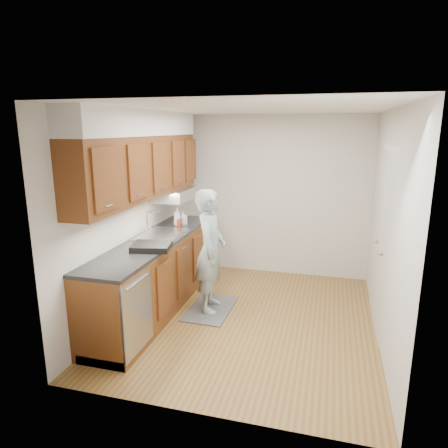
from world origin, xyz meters
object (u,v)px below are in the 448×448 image
(steel_can, at_px, (180,222))
(dish_rack, at_px, (152,247))
(soap_bottle_b, at_px, (183,217))
(person, at_px, (210,243))
(soda_can, at_px, (179,224))
(soap_bottle_a, at_px, (177,216))

(steel_can, distance_m, dish_rack, 1.12)
(soap_bottle_b, bearing_deg, person, -47.51)
(person, xyz_separation_m, dish_rack, (-0.53, -0.57, 0.08))
(person, xyz_separation_m, steel_can, (-0.61, 0.55, 0.10))
(soda_can, xyz_separation_m, steel_can, (-0.02, 0.09, 0.00))
(person, distance_m, dish_rack, 0.78)
(steel_can, relative_size, dish_rack, 0.27)
(soda_can, bearing_deg, steel_can, 100.38)
(soda_can, bearing_deg, soap_bottle_a, 120.70)
(steel_can, height_order, dish_rack, steel_can)
(person, height_order, soap_bottle_b, person)
(person, relative_size, soda_can, 15.17)
(person, relative_size, soap_bottle_b, 8.81)
(person, bearing_deg, soap_bottle_b, 33.81)
(steel_can, bearing_deg, soda_can, -79.62)
(soap_bottle_b, distance_m, dish_rack, 1.25)
(soda_can, bearing_deg, soap_bottle_b, 97.51)
(soap_bottle_a, relative_size, soda_can, 2.32)
(person, height_order, steel_can, person)
(person, xyz_separation_m, soda_can, (-0.59, 0.46, 0.10))
(soap_bottle_b, relative_size, dish_rack, 0.47)
(soap_bottle_a, bearing_deg, soap_bottle_b, 50.00)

